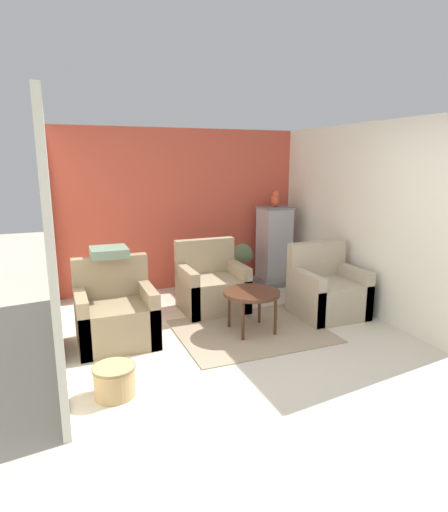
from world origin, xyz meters
TOP-DOWN VIEW (x-y plane):
  - ground_plane at (0.00, 0.00)m, footprint 20.00×20.00m
  - wall_back_accent at (0.00, 3.48)m, footprint 3.86×0.06m
  - wall_left at (-1.90, 1.72)m, footprint 0.06×3.45m
  - wall_right at (1.90, 1.72)m, footprint 0.06×3.45m
  - area_rug at (0.20, 1.36)m, footprint 1.71×1.39m
  - coffee_table at (0.20, 1.36)m, footprint 0.66×0.66m
  - armchair_left at (-1.32, 1.65)m, footprint 0.83×0.75m
  - armchair_right at (1.35, 1.50)m, footprint 0.83×0.75m
  - armchair_middle at (0.04, 2.27)m, footprint 0.83×0.75m
  - birdcage at (1.41, 3.05)m, footprint 0.55×0.55m
  - parrot at (1.41, 3.05)m, footprint 0.12×0.22m
  - potted_plant at (0.81, 2.96)m, footprint 0.34×0.31m
  - wicker_basket at (-1.49, 0.52)m, footprint 0.37×0.37m
  - throw_pillow at (-1.32, 1.92)m, footprint 0.40×0.40m

SIDE VIEW (x-z plane):
  - ground_plane at x=0.00m, z-range 0.00..0.00m
  - area_rug at x=0.20m, z-range 0.00..0.01m
  - wicker_basket at x=-1.49m, z-range 0.01..0.28m
  - armchair_left at x=-1.32m, z-range -0.16..0.77m
  - armchair_right at x=1.35m, z-range -0.16..0.77m
  - armchair_middle at x=0.04m, z-range -0.16..0.77m
  - potted_plant at x=0.81m, z-range 0.06..0.79m
  - coffee_table at x=0.20m, z-range 0.20..0.70m
  - birdcage at x=1.41m, z-range -0.02..1.24m
  - throw_pillow at x=-1.32m, z-range 0.92..1.02m
  - wall_back_accent at x=0.00m, z-range 0.00..2.45m
  - wall_left at x=-1.90m, z-range 0.00..2.45m
  - wall_right at x=1.90m, z-range 0.00..2.45m
  - parrot at x=1.41m, z-range 1.24..1.51m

